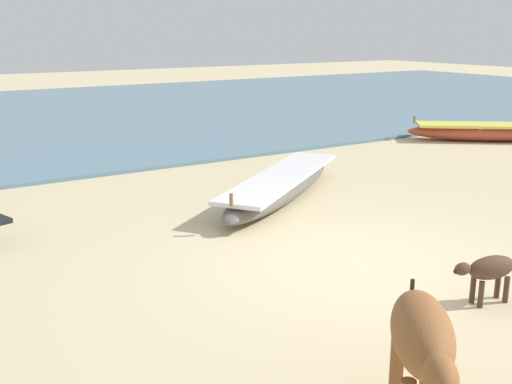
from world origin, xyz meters
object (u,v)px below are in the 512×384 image
object	(u,v)px
cow_adult_brown	(423,341)
calf_near_dark	(489,270)
fishing_boat_0	(281,185)
fishing_boat_2	(489,132)

from	to	relation	value
cow_adult_brown	calf_near_dark	bearing A→B (deg)	155.44
fishing_boat_0	fishing_boat_2	xyz separation A→B (m)	(8.36, 1.86, 0.02)
fishing_boat_2	cow_adult_brown	size ratio (longest dim) A/B	2.92
fishing_boat_2	calf_near_dark	size ratio (longest dim) A/B	4.78
cow_adult_brown	fishing_boat_0	bearing A→B (deg)	-167.19
fishing_boat_0	fishing_boat_2	world-z (taller)	fishing_boat_2
fishing_boat_0	calf_near_dark	xyz separation A→B (m)	(-0.65, -5.05, 0.16)
fishing_boat_2	calf_near_dark	distance (m)	11.35
fishing_boat_0	calf_near_dark	distance (m)	5.09
calf_near_dark	fishing_boat_0	bearing A→B (deg)	-86.91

